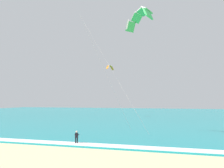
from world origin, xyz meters
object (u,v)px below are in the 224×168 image
at_px(surfboard, 76,145).
at_px(kite_distant, 110,67).
at_px(kitesurfer, 77,137).
at_px(kite_primary, 140,17).

relative_size(surfboard, kite_distant, 0.40).
distance_m(kitesurfer, kite_distant, 42.19).
xyz_separation_m(kitesurfer, kite_distant, (-7.84, 39.06, 13.89)).
bearing_deg(kitesurfer, kite_distant, 101.34).
bearing_deg(kite_primary, kitesurfer, -144.89).
height_order(surfboard, kite_primary, kite_primary).
height_order(kitesurfer, kite_primary, kite_primary).
relative_size(surfboard, kitesurfer, 0.87).
height_order(kitesurfer, kite_distant, kite_distant).
bearing_deg(kite_distant, kitesurfer, -78.66).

